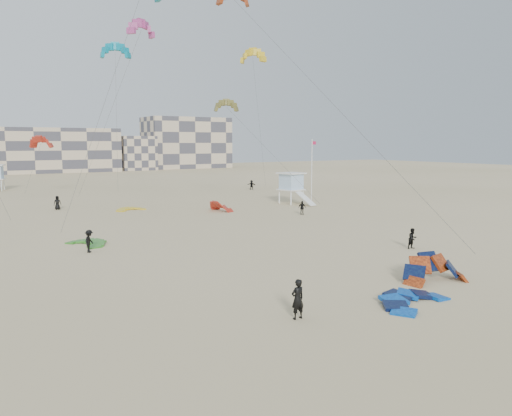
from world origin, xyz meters
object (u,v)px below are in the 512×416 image
kite_ground_blue (413,304)px  kite_ground_orange (435,282)px  kitesurfer_main (298,299)px  lifeguard_tower_near (291,188)px

kite_ground_blue → kite_ground_orange: size_ratio=1.02×
kite_ground_blue → kitesurfer_main: 6.43m
lifeguard_tower_near → kite_ground_orange: bearing=-121.5°
kitesurfer_main → kite_ground_blue: bearing=166.6°
kite_ground_blue → lifeguard_tower_near: (18.90, 37.16, 2.05)m
kite_ground_blue → lifeguard_tower_near: size_ratio=0.69×
lifeguard_tower_near → kitesurfer_main: bearing=-133.8°
kitesurfer_main → lifeguard_tower_near: lifeguard_tower_near is taller
kite_ground_orange → lifeguard_tower_near: size_ratio=0.68×
kite_ground_blue → kitesurfer_main: kitesurfer_main is taller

